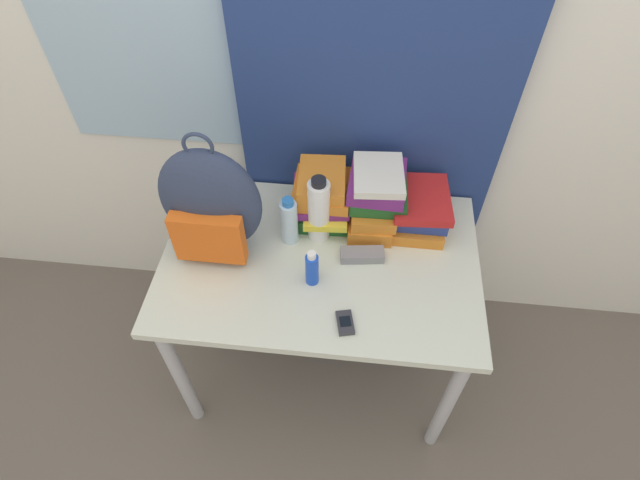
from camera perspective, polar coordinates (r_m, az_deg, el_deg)
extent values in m
plane|color=#665B51|center=(2.23, -1.06, -21.79)|extent=(12.00, 12.00, 0.00)
cube|color=silver|center=(1.74, 1.66, 19.79)|extent=(6.00, 0.05, 2.50)
cube|color=#9EBCD1|center=(1.78, -13.66, 20.98)|extent=(1.10, 0.01, 0.80)
cube|color=navy|center=(1.69, 6.38, 18.52)|extent=(0.93, 0.04, 2.50)
cube|color=beige|center=(1.74, 0.00, -2.46)|extent=(1.10, 0.72, 0.03)
cylinder|color=#B2B2B7|center=(2.00, -15.69, -14.75)|extent=(0.05, 0.05, 0.73)
cylinder|color=#B2B2B7|center=(1.95, 14.33, -17.68)|extent=(0.05, 0.05, 0.73)
cylinder|color=#B2B2B7|center=(2.31, -11.49, -1.24)|extent=(0.05, 0.05, 0.73)
cylinder|color=#B2B2B7|center=(2.26, 13.46, -3.32)|extent=(0.05, 0.05, 0.73)
ellipsoid|color=#2D3851|center=(1.66, -12.37, 4.34)|extent=(0.34, 0.14, 0.42)
cube|color=#E05B19|center=(1.66, -12.61, 0.18)|extent=(0.23, 0.05, 0.19)
torus|color=#2D3851|center=(1.51, -13.79, 10.40)|extent=(0.10, 0.01, 0.10)
cube|color=#1E5623|center=(1.85, 0.61, 3.58)|extent=(0.21, 0.22, 0.06)
cube|color=yellow|center=(1.81, 0.78, 4.40)|extent=(0.17, 0.28, 0.03)
cube|color=#6B2370|center=(1.80, 0.11, 5.08)|extent=(0.22, 0.24, 0.03)
cube|color=orange|center=(1.77, 0.25, 5.81)|extent=(0.20, 0.21, 0.04)
cube|color=orange|center=(1.74, 0.21, 6.91)|extent=(0.17, 0.22, 0.05)
cube|color=orange|center=(1.84, 5.78, 2.99)|extent=(0.16, 0.27, 0.06)
cube|color=orange|center=(1.80, 6.01, 4.27)|extent=(0.17, 0.28, 0.05)
cube|color=#1E5623|center=(1.77, 6.67, 5.34)|extent=(0.20, 0.20, 0.05)
cube|color=#6B2370|center=(1.74, 6.57, 6.65)|extent=(0.20, 0.23, 0.05)
cube|color=silver|center=(1.70, 6.72, 7.41)|extent=(0.18, 0.22, 0.03)
cube|color=orange|center=(1.86, 10.78, 2.56)|extent=(0.20, 0.26, 0.05)
cube|color=navy|center=(1.83, 11.33, 3.65)|extent=(0.19, 0.21, 0.05)
cube|color=red|center=(1.80, 11.49, 4.61)|extent=(0.21, 0.25, 0.03)
cylinder|color=silver|center=(1.73, -3.54, 2.04)|extent=(0.06, 0.06, 0.18)
cylinder|color=#286BB7|center=(1.65, -3.70, 4.35)|extent=(0.04, 0.04, 0.02)
cylinder|color=white|center=(1.71, -0.14, 3.34)|extent=(0.08, 0.08, 0.25)
cylinder|color=black|center=(1.61, -0.15, 6.66)|extent=(0.05, 0.05, 0.02)
cylinder|color=blue|center=(1.62, -0.92, -3.39)|extent=(0.04, 0.04, 0.12)
cylinder|color=white|center=(1.57, -0.95, -1.77)|extent=(0.03, 0.03, 0.02)
cube|color=#2D2D33|center=(1.58, 2.89, -9.43)|extent=(0.07, 0.09, 0.02)
cube|color=black|center=(1.57, 2.90, -9.27)|extent=(0.04, 0.04, 0.00)
cube|color=gray|center=(1.72, 4.84, -1.70)|extent=(0.16, 0.07, 0.04)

